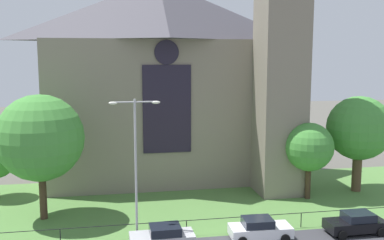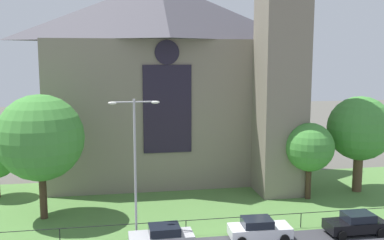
{
  "view_description": "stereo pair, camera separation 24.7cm",
  "coord_description": "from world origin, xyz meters",
  "px_view_note": "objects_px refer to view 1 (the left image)",
  "views": [
    {
      "loc": [
        -7.28,
        -26.74,
        12.41
      ],
      "look_at": [
        -0.93,
        8.0,
        7.38
      ],
      "focal_mm": 41.61,
      "sensor_mm": 36.0,
      "label": 1
    },
    {
      "loc": [
        -7.03,
        -26.78,
        12.41
      ],
      "look_at": [
        -0.93,
        8.0,
        7.38
      ],
      "focal_mm": 41.61,
      "sensor_mm": 36.0,
      "label": 2
    }
  ],
  "objects_px": {
    "church_building": "(168,78)",
    "parked_car_white": "(260,229)",
    "tree_left_near": "(40,138)",
    "streetlamp_near": "(136,154)",
    "tree_right_far": "(359,129)",
    "parked_car_black": "(356,223)",
    "tree_right_near": "(309,147)",
    "parked_car_silver": "(163,237)"
  },
  "relations": [
    {
      "from": "church_building",
      "to": "parked_car_white",
      "type": "relative_size",
      "value": 6.09
    },
    {
      "from": "tree_left_near",
      "to": "streetlamp_near",
      "type": "distance_m",
      "value": 8.7
    },
    {
      "from": "tree_right_far",
      "to": "parked_car_black",
      "type": "relative_size",
      "value": 2.11
    },
    {
      "from": "streetlamp_near",
      "to": "parked_car_black",
      "type": "relative_size",
      "value": 2.3
    },
    {
      "from": "church_building",
      "to": "parked_car_black",
      "type": "distance_m",
      "value": 22.9
    },
    {
      "from": "tree_right_near",
      "to": "parked_car_silver",
      "type": "relative_size",
      "value": 1.6
    },
    {
      "from": "tree_right_far",
      "to": "parked_car_black",
      "type": "height_order",
      "value": "tree_right_far"
    },
    {
      "from": "church_building",
      "to": "parked_car_black",
      "type": "xyz_separation_m",
      "value": [
        11.12,
        -17.6,
        -9.53
      ]
    },
    {
      "from": "church_building",
      "to": "parked_car_white",
      "type": "xyz_separation_m",
      "value": [
        4.05,
        -17.4,
        -9.53
      ]
    },
    {
      "from": "tree_right_far",
      "to": "tree_left_near",
      "type": "distance_m",
      "value": 27.76
    },
    {
      "from": "tree_right_far",
      "to": "parked_car_black",
      "type": "bearing_deg",
      "value": -120.53
    },
    {
      "from": "church_building",
      "to": "tree_left_near",
      "type": "distance_m",
      "value": 15.86
    },
    {
      "from": "streetlamp_near",
      "to": "parked_car_white",
      "type": "height_order",
      "value": "streetlamp_near"
    },
    {
      "from": "tree_right_far",
      "to": "tree_left_near",
      "type": "bearing_deg",
      "value": -175.2
    },
    {
      "from": "tree_right_far",
      "to": "parked_car_white",
      "type": "height_order",
      "value": "tree_right_far"
    },
    {
      "from": "tree_right_near",
      "to": "streetlamp_near",
      "type": "distance_m",
      "value": 16.69
    },
    {
      "from": "tree_right_far",
      "to": "tree_left_near",
      "type": "relative_size",
      "value": 0.92
    },
    {
      "from": "tree_left_near",
      "to": "tree_right_far",
      "type": "bearing_deg",
      "value": 4.8
    },
    {
      "from": "streetlamp_near",
      "to": "parked_car_black",
      "type": "distance_m",
      "value": 16.3
    },
    {
      "from": "church_building",
      "to": "tree_right_far",
      "type": "relative_size",
      "value": 2.93
    },
    {
      "from": "parked_car_white",
      "to": "parked_car_black",
      "type": "xyz_separation_m",
      "value": [
        7.07,
        -0.2,
        0.0
      ]
    },
    {
      "from": "tree_right_near",
      "to": "parked_car_black",
      "type": "bearing_deg",
      "value": -90.18
    },
    {
      "from": "parked_car_silver",
      "to": "parked_car_black",
      "type": "relative_size",
      "value": 1.01
    },
    {
      "from": "parked_car_white",
      "to": "parked_car_black",
      "type": "height_order",
      "value": "same"
    },
    {
      "from": "tree_right_near",
      "to": "parked_car_silver",
      "type": "height_order",
      "value": "tree_right_near"
    },
    {
      "from": "parked_car_white",
      "to": "parked_car_black",
      "type": "distance_m",
      "value": 7.07
    },
    {
      "from": "church_building",
      "to": "streetlamp_near",
      "type": "distance_m",
      "value": 17.08
    },
    {
      "from": "parked_car_black",
      "to": "tree_right_far",
      "type": "bearing_deg",
      "value": -120.7
    },
    {
      "from": "tree_right_far",
      "to": "parked_car_white",
      "type": "distance_m",
      "value": 16.31
    },
    {
      "from": "tree_left_near",
      "to": "streetlamp_near",
      "type": "xyz_separation_m",
      "value": [
        6.85,
        -5.35,
        -0.31
      ]
    },
    {
      "from": "tree_right_near",
      "to": "parked_car_black",
      "type": "xyz_separation_m",
      "value": [
        -0.02,
        -7.97,
        -3.86
      ]
    },
    {
      "from": "tree_right_near",
      "to": "parked_car_white",
      "type": "distance_m",
      "value": 11.2
    },
    {
      "from": "church_building",
      "to": "tree_left_near",
      "type": "height_order",
      "value": "church_building"
    },
    {
      "from": "tree_right_near",
      "to": "parked_car_silver",
      "type": "bearing_deg",
      "value": -149.94
    },
    {
      "from": "tree_left_near",
      "to": "church_building",
      "type": "bearing_deg",
      "value": 43.88
    },
    {
      "from": "church_building",
      "to": "parked_car_silver",
      "type": "distance_m",
      "value": 20.2
    },
    {
      "from": "parked_car_white",
      "to": "parked_car_silver",
      "type": "bearing_deg",
      "value": -175.92
    },
    {
      "from": "parked_car_silver",
      "to": "parked_car_white",
      "type": "xyz_separation_m",
      "value": [
        6.69,
        0.21,
        0.0
      ]
    },
    {
      "from": "tree_left_near",
      "to": "streetlamp_near",
      "type": "bearing_deg",
      "value": -38.01
    },
    {
      "from": "tree_right_near",
      "to": "parked_car_black",
      "type": "relative_size",
      "value": 1.61
    },
    {
      "from": "tree_left_near",
      "to": "parked_car_black",
      "type": "height_order",
      "value": "tree_left_near"
    },
    {
      "from": "tree_right_near",
      "to": "streetlamp_near",
      "type": "bearing_deg",
      "value": -157.51
    }
  ]
}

